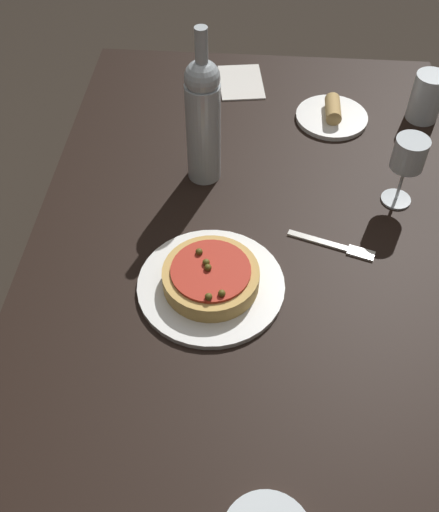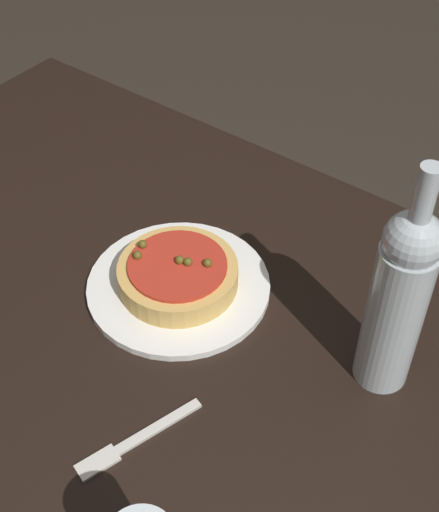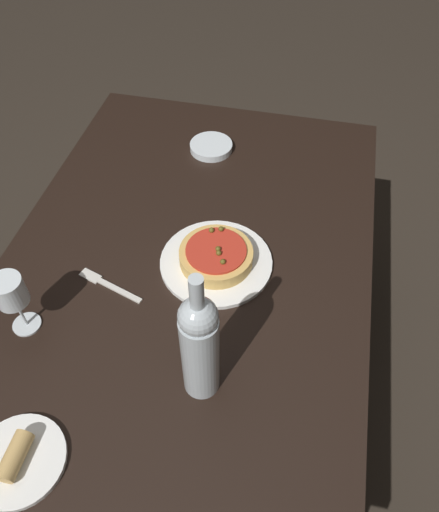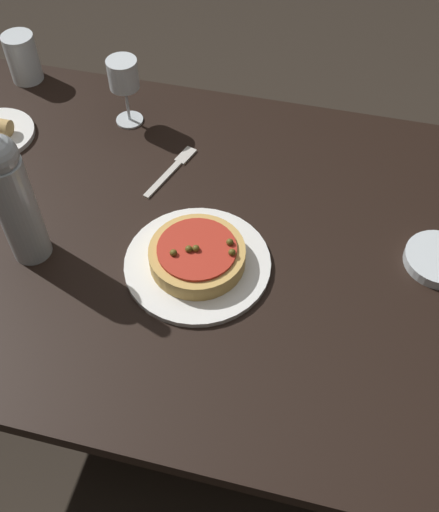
# 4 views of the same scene
# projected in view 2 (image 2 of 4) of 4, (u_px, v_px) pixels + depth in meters

# --- Properties ---
(dining_table) EXTENTS (1.55, 0.94, 0.70)m
(dining_table) POSITION_uv_depth(u_px,v_px,m) (188.00, 374.00, 1.09)
(dining_table) COLOR black
(dining_table) RESTS_ON ground_plane
(dinner_plate) EXTENTS (0.29, 0.29, 0.01)m
(dinner_plate) POSITION_uv_depth(u_px,v_px,m) (179.00, 286.00, 1.11)
(dinner_plate) COLOR white
(dinner_plate) RESTS_ON dining_table
(pizza) EXTENTS (0.19, 0.19, 0.05)m
(pizza) POSITION_uv_depth(u_px,v_px,m) (178.00, 274.00, 1.10)
(pizza) COLOR tan
(pizza) RESTS_ON dinner_plate
(wine_bottle) EXTENTS (0.08, 0.08, 0.36)m
(wine_bottle) POSITION_uv_depth(u_px,v_px,m) (398.00, 298.00, 0.89)
(wine_bottle) COLOR #B2BCC1
(wine_bottle) RESTS_ON dining_table
(fork) EXTENTS (0.07, 0.18, 0.00)m
(fork) POSITION_uv_depth(u_px,v_px,m) (132.00, 442.00, 0.92)
(fork) COLOR beige
(fork) RESTS_ON dining_table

